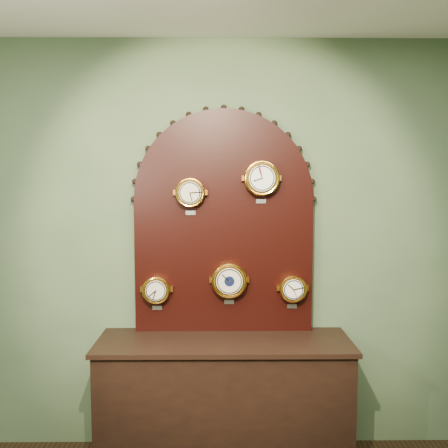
{
  "coord_description": "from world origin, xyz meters",
  "views": [
    {
      "loc": [
        -0.03,
        -0.89,
        1.86
      ],
      "look_at": [
        0.0,
        2.25,
        1.58
      ],
      "focal_mm": 39.91,
      "sensor_mm": 36.0,
      "label": 1
    }
  ],
  "objects_px": {
    "tide_clock": "(293,289)",
    "shop_counter": "(224,404)",
    "roman_clock": "(190,193)",
    "barometer": "(229,280)",
    "hygrometer": "(156,290)",
    "display_board": "(224,215)",
    "arabic_clock": "(262,178)"
  },
  "relations": [
    {
      "from": "roman_clock",
      "to": "hygrometer",
      "type": "bearing_deg",
      "value": 179.94
    },
    {
      "from": "shop_counter",
      "to": "tide_clock",
      "type": "distance_m",
      "value": 0.88
    },
    {
      "from": "shop_counter",
      "to": "tide_clock",
      "type": "height_order",
      "value": "tide_clock"
    },
    {
      "from": "shop_counter",
      "to": "barometer",
      "type": "relative_size",
      "value": 5.54
    },
    {
      "from": "roman_clock",
      "to": "hygrometer",
      "type": "relative_size",
      "value": 1.04
    },
    {
      "from": "display_board",
      "to": "arabic_clock",
      "type": "relative_size",
      "value": 5.4
    },
    {
      "from": "hygrometer",
      "to": "display_board",
      "type": "bearing_deg",
      "value": 8.24
    },
    {
      "from": "display_board",
      "to": "arabic_clock",
      "type": "height_order",
      "value": "display_board"
    },
    {
      "from": "display_board",
      "to": "tide_clock",
      "type": "height_order",
      "value": "display_board"
    },
    {
      "from": "shop_counter",
      "to": "hygrometer",
      "type": "distance_m",
      "value": 0.87
    },
    {
      "from": "display_board",
      "to": "roman_clock",
      "type": "relative_size",
      "value": 6.19
    },
    {
      "from": "arabic_clock",
      "to": "hygrometer",
      "type": "height_order",
      "value": "arabic_clock"
    },
    {
      "from": "roman_clock",
      "to": "hygrometer",
      "type": "distance_m",
      "value": 0.69
    },
    {
      "from": "roman_clock",
      "to": "tide_clock",
      "type": "xyz_separation_m",
      "value": [
        0.69,
        0.0,
        -0.64
      ]
    },
    {
      "from": "hygrometer",
      "to": "barometer",
      "type": "relative_size",
      "value": 0.82
    },
    {
      "from": "barometer",
      "to": "tide_clock",
      "type": "distance_m",
      "value": 0.43
    },
    {
      "from": "shop_counter",
      "to": "arabic_clock",
      "type": "xyz_separation_m",
      "value": [
        0.25,
        0.15,
        1.47
      ]
    },
    {
      "from": "tide_clock",
      "to": "shop_counter",
      "type": "bearing_deg",
      "value": -161.58
    },
    {
      "from": "roman_clock",
      "to": "barometer",
      "type": "distance_m",
      "value": 0.64
    },
    {
      "from": "shop_counter",
      "to": "tide_clock",
      "type": "bearing_deg",
      "value": 18.42
    },
    {
      "from": "arabic_clock",
      "to": "barometer",
      "type": "relative_size",
      "value": 0.98
    },
    {
      "from": "shop_counter",
      "to": "hygrometer",
      "type": "height_order",
      "value": "hygrometer"
    },
    {
      "from": "shop_counter",
      "to": "display_board",
      "type": "bearing_deg",
      "value": 90.0
    },
    {
      "from": "arabic_clock",
      "to": "barometer",
      "type": "bearing_deg",
      "value": -179.93
    },
    {
      "from": "shop_counter",
      "to": "roman_clock",
      "type": "xyz_separation_m",
      "value": [
        -0.22,
        0.15,
        1.38
      ]
    },
    {
      "from": "roman_clock",
      "to": "arabic_clock",
      "type": "relative_size",
      "value": 0.87
    },
    {
      "from": "shop_counter",
      "to": "arabic_clock",
      "type": "bearing_deg",
      "value": 31.61
    },
    {
      "from": "display_board",
      "to": "hygrometer",
      "type": "height_order",
      "value": "display_board"
    },
    {
      "from": "hygrometer",
      "to": "tide_clock",
      "type": "bearing_deg",
      "value": 0.01
    },
    {
      "from": "roman_clock",
      "to": "tide_clock",
      "type": "distance_m",
      "value": 0.94
    },
    {
      "from": "display_board",
      "to": "roman_clock",
      "type": "xyz_separation_m",
      "value": [
        -0.22,
        -0.07,
        0.15
      ]
    },
    {
      "from": "shop_counter",
      "to": "display_board",
      "type": "distance_m",
      "value": 1.25
    }
  ]
}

